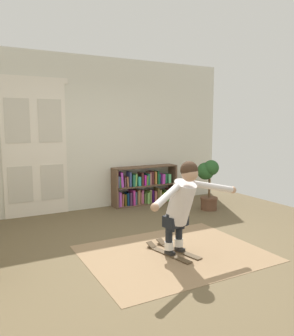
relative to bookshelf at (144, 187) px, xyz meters
The scene contains 8 objects.
ground_plane 2.66m from the bookshelf, 115.03° to the right, with size 7.20×7.20×0.00m, color brown.
back_wall 1.58m from the bookshelf, 169.41° to the left, with size 6.00×0.10×2.90m, color beige.
double_door 2.26m from the bookshelf, behind, with size 1.22×0.05×2.45m.
rug 2.68m from the bookshelf, 109.21° to the right, with size 2.22×1.73×0.01m, color #8F7150.
bookshelf is the anchor object (origin of this frame).
potted_plant 1.34m from the bookshelf, 48.79° to the right, with size 0.40×0.41×0.97m.
skis_pair 2.66m from the bookshelf, 109.54° to the right, with size 0.43×0.79×0.07m.
person_skier 2.80m from the bookshelf, 107.76° to the right, with size 1.44×0.72×1.13m.
Camera 1 is at (-1.96, -3.52, 1.65)m, focal length 35.41 mm.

